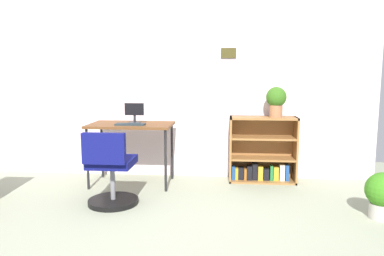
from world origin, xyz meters
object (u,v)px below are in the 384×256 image
monitor (134,113)px  office_chair (111,174)px  desk (131,129)px  potted_plant_floor (383,194)px  keyboard (130,124)px  potted_plant_on_shelf (276,100)px  bookshelf_low (262,153)px

monitor → office_chair: (-0.05, -0.83, -0.54)m
desk → potted_plant_floor: bearing=-19.1°
keyboard → potted_plant_floor: keyboard is taller
potted_plant_floor → keyboard: bearing=163.3°
potted_plant_on_shelf → desk: bearing=-172.5°
desk → bookshelf_low: (1.60, 0.28, -0.33)m
monitor → keyboard: monitor is taller
monitor → potted_plant_on_shelf: potted_plant_on_shelf is taller
monitor → desk: bearing=-121.2°
office_chair → potted_plant_on_shelf: size_ratio=2.12×
office_chair → potted_plant_floor: 2.63m
potted_plant_on_shelf → monitor: bearing=-174.1°
keyboard → potted_plant_on_shelf: bearing=11.6°
desk → office_chair: 0.85m
monitor → bookshelf_low: (1.57, 0.23, -0.52)m
potted_plant_on_shelf → potted_plant_floor: potted_plant_on_shelf is taller
keyboard → bookshelf_low: 1.68m
potted_plant_on_shelf → potted_plant_floor: (0.85, -1.13, -0.79)m
desk → office_chair: (-0.02, -0.78, -0.35)m
keyboard → potted_plant_floor: size_ratio=0.79×
desk → keyboard: size_ratio=2.88×
keyboard → bookshelf_low: bookshelf_low is taller
monitor → potted_plant_on_shelf: (1.72, 0.18, 0.16)m
keyboard → monitor: bearing=87.2°
desk → bookshelf_low: bearing=10.1°
office_chair → bookshelf_low: 1.94m
office_chair → potted_plant_floor: size_ratio=1.79×
desk → potted_plant_on_shelf: bearing=7.5°
monitor → office_chair: size_ratio=0.31×
keyboard → office_chair: bearing=-94.0°
desk → keyboard: bearing=-79.4°
office_chair → monitor: bearing=86.2°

